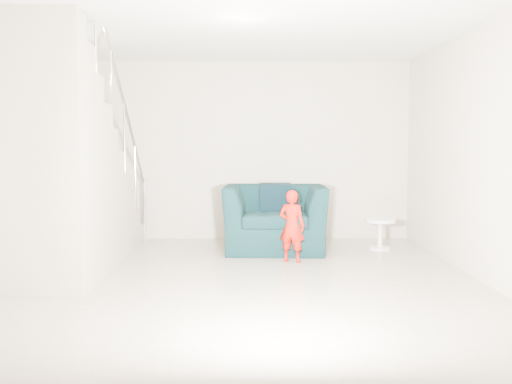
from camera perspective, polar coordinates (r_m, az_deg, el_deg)
floor at (r=5.71m, az=-1.39°, el=-9.54°), size 5.50×5.50×0.00m
ceiling at (r=5.68m, az=-1.45°, el=17.88°), size 5.50×5.50×0.00m
back_wall at (r=8.28m, az=-1.16°, el=4.33°), size 5.00×0.00×5.00m
front_wall at (r=2.78m, az=-2.20°, el=3.57°), size 5.00×0.00×5.00m
right_wall at (r=6.04m, az=23.08°, el=3.81°), size 0.00×5.50×5.50m
armchair at (r=7.43m, az=1.99°, el=-2.72°), size 1.41×1.24×0.89m
toddler at (r=6.65m, az=3.80°, el=-3.59°), size 0.38×0.32×0.89m
side_table at (r=7.66m, az=12.92°, el=-3.81°), size 0.42×0.42×0.42m
staircase at (r=6.44m, az=-19.41°, el=0.37°), size 1.02×3.03×3.62m
cushion at (r=7.67m, az=2.01°, el=-0.66°), size 0.44×0.21×0.44m
throw at (r=7.40m, az=-2.25°, el=-1.86°), size 0.06×0.57×0.64m
phone at (r=6.59m, az=4.47°, el=-0.78°), size 0.03×0.05×0.10m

